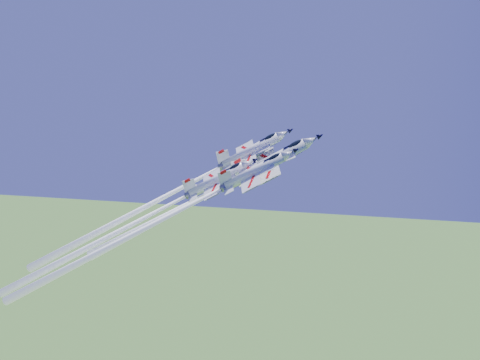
% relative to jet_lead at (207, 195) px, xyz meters
% --- Properties ---
extents(jet_lead, '(37.32, 15.04, 31.73)m').
position_rel_jet_lead_xyz_m(jet_lead, '(0.00, 0.00, 0.00)').
color(jet_lead, silver).
extents(jet_left, '(43.65, 19.51, 38.95)m').
position_rel_jet_lead_xyz_m(jet_left, '(-10.28, 3.09, -2.13)').
color(jet_left, silver).
extents(jet_right, '(43.99, 20.07, 40.20)m').
position_rel_jet_lead_xyz_m(jet_right, '(-8.51, -6.89, -4.43)').
color(jet_right, silver).
extents(jet_slot, '(40.86, 18.26, 36.46)m').
position_rel_jet_lead_xyz_m(jet_slot, '(-13.82, -4.32, -5.67)').
color(jet_slot, silver).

